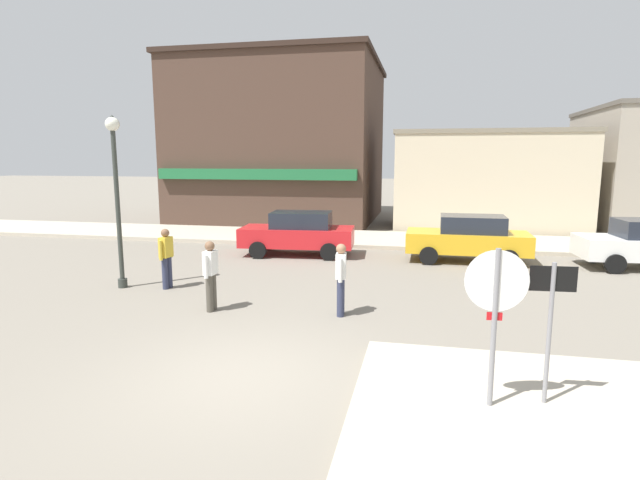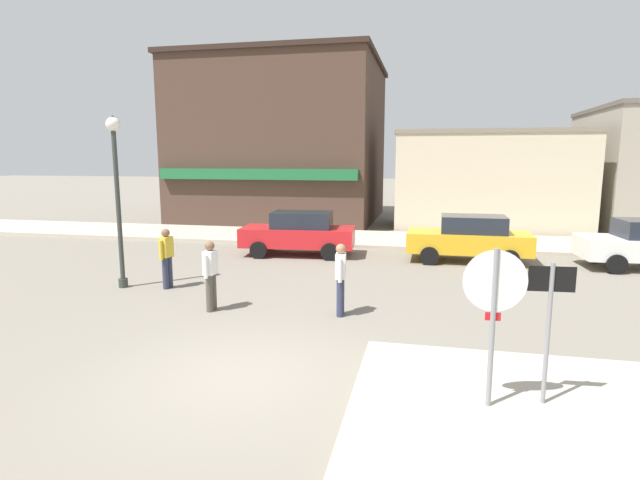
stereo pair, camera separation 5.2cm
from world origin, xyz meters
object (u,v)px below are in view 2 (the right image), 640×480
Objects in this scene: stop_sign at (493,307)px; pedestrian_crossing_near at (211,273)px; one_way_sign at (549,319)px; pedestrian_crossing_far at (341,277)px; pedestrian_kerb_side at (167,256)px; parked_car_second at (469,238)px; parked_car_nearest at (299,233)px; lamp_post at (116,177)px.

pedestrian_crossing_near is at bearing 147.35° from stop_sign.
pedestrian_crossing_far is (-3.44, 3.66, -0.46)m from one_way_sign.
pedestrian_kerb_side is at bearing 140.95° from pedestrian_crossing_near.
pedestrian_crossing_near is at bearing -131.57° from parked_car_second.
parked_car_nearest is at bearing 117.09° from stop_sign.
lamp_post reaches higher than stop_sign.
one_way_sign is 0.46× the size of lamp_post.
lamp_post reaches higher than parked_car_nearest.
pedestrian_crossing_near is at bearing 152.02° from one_way_sign.
pedestrian_kerb_side is at bearing 149.13° from one_way_sign.
one_way_sign is at bearing -59.27° from parked_car_nearest.
parked_car_nearest is (3.50, 5.43, -2.15)m from lamp_post.
pedestrian_crossing_far reaches higher than parked_car_second.
one_way_sign is 0.52× the size of parked_car_second.
pedestrian_crossing_near reaches higher than parked_car_nearest.
stop_sign is 1.43× the size of pedestrian_crossing_near.
lamp_post reaches higher than pedestrian_crossing_far.
pedestrian_crossing_far is at bearing 124.82° from stop_sign.
pedestrian_kerb_side is at bearing -146.80° from parked_car_second.
stop_sign is 1.10× the size of one_way_sign.
parked_car_nearest is (-5.36, 10.48, -0.71)m from stop_sign.
pedestrian_crossing_near is 2.95m from pedestrian_crossing_far.
lamp_post is 2.43m from pedestrian_kerb_side.
parked_car_nearest is at bearing 57.23° from lamp_post.
lamp_post is at bearing 169.23° from pedestrian_crossing_far.
lamp_post is at bearing 153.29° from one_way_sign.
pedestrian_crossing_near is (-0.28, -6.87, 0.06)m from parked_car_nearest.
lamp_post is at bearing -149.58° from parked_car_second.
parked_car_nearest is at bearing -179.29° from parked_car_second.
one_way_sign is 0.51× the size of parked_car_nearest.
one_way_sign is 1.30× the size of pedestrian_crossing_far.
parked_car_second is 2.50× the size of pedestrian_crossing_far.
pedestrian_crossing_near is at bearing -92.33° from parked_car_nearest.
stop_sign is 0.57× the size of parked_car_second.
parked_car_nearest is 2.56× the size of pedestrian_crossing_far.
one_way_sign is 10.35m from parked_car_second.
pedestrian_crossing_near is (3.22, -1.44, -2.09)m from lamp_post.
parked_car_second is at bearing 33.20° from pedestrian_kerb_side.
lamp_post is 1.13× the size of parked_car_second.
lamp_post is at bearing 155.92° from pedestrian_crossing_near.
lamp_post reaches higher than parked_car_second.
parked_car_nearest is at bearing 111.96° from pedestrian_crossing_far.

